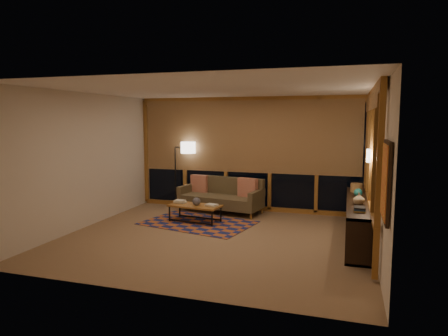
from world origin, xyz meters
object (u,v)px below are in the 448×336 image
(floor_lamp, at_px, (175,174))
(bookshelf, at_px, (358,220))
(sofa, at_px, (220,195))
(coffee_table, at_px, (195,213))

(floor_lamp, relative_size, bookshelf, 0.57)
(sofa, distance_m, floor_lamp, 1.37)
(floor_lamp, bearing_deg, bookshelf, -12.08)
(coffee_table, bearing_deg, floor_lamp, 135.50)
(coffee_table, relative_size, floor_lamp, 0.67)
(sofa, distance_m, bookshelf, 3.32)
(sofa, bearing_deg, floor_lamp, 177.41)
(coffee_table, bearing_deg, sofa, 84.48)
(coffee_table, relative_size, bookshelf, 0.38)
(sofa, relative_size, bookshelf, 0.67)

